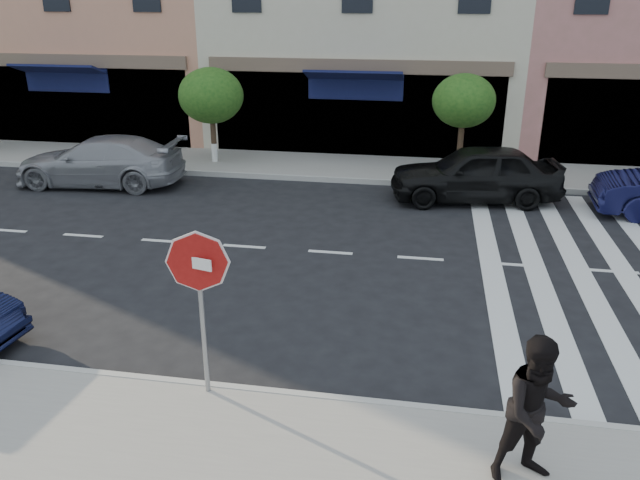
{
  "coord_description": "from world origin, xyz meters",
  "views": [
    {
      "loc": [
        1.98,
        -8.72,
        5.43
      ],
      "look_at": [
        0.24,
        1.24,
        1.4
      ],
      "focal_mm": 35.0,
      "sensor_mm": 36.0,
      "label": 1
    }
  ],
  "objects": [
    {
      "name": "street_tree_wb",
      "position": [
        -5.0,
        10.8,
        2.31
      ],
      "size": [
        2.1,
        2.1,
        3.06
      ],
      "color": "#473323",
      "rests_on": "sidewalk_far"
    },
    {
      "name": "street_tree_c",
      "position": [
        3.0,
        10.8,
        2.36
      ],
      "size": [
        1.9,
        1.9,
        3.04
      ],
      "color": "#473323",
      "rests_on": "sidewalk_far"
    },
    {
      "name": "car_far_left",
      "position": [
        -7.64,
        8.07,
        0.73
      ],
      "size": [
        5.1,
        2.29,
        1.45
      ],
      "primitive_type": "imported",
      "rotation": [
        0.0,
        0.0,
        -1.52
      ],
      "color": "gray",
      "rests_on": "ground"
    },
    {
      "name": "ground",
      "position": [
        0.0,
        0.0,
        0.0
      ],
      "size": [
        120.0,
        120.0,
        0.0
      ],
      "primitive_type": "plane",
      "color": "black",
      "rests_on": "ground"
    },
    {
      "name": "sidewalk_far",
      "position": [
        0.0,
        11.0,
        0.07
      ],
      "size": [
        60.0,
        3.0,
        0.15
      ],
      "primitive_type": "cube",
      "color": "gray",
      "rests_on": "ground"
    },
    {
      "name": "walker",
      "position": [
        3.39,
        -2.62,
        1.07
      ],
      "size": [
        1.08,
        0.96,
        1.84
      ],
      "primitive_type": "imported",
      "rotation": [
        0.0,
        0.0,
        0.36
      ],
      "color": "black",
      "rests_on": "sidewalk_near"
    },
    {
      "name": "car_far_mid",
      "position": [
        3.35,
        8.39,
        0.79
      ],
      "size": [
        4.83,
        2.48,
        1.57
      ],
      "primitive_type": "imported",
      "rotation": [
        0.0,
        0.0,
        -1.43
      ],
      "color": "black",
      "rests_on": "ground"
    },
    {
      "name": "stop_sign",
      "position": [
        -0.87,
        -1.67,
        1.93
      ],
      "size": [
        0.84,
        0.25,
        2.44
      ],
      "rotation": [
        0.0,
        0.0,
        -0.25
      ],
      "color": "gray",
      "rests_on": "sidewalk_near"
    }
  ]
}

